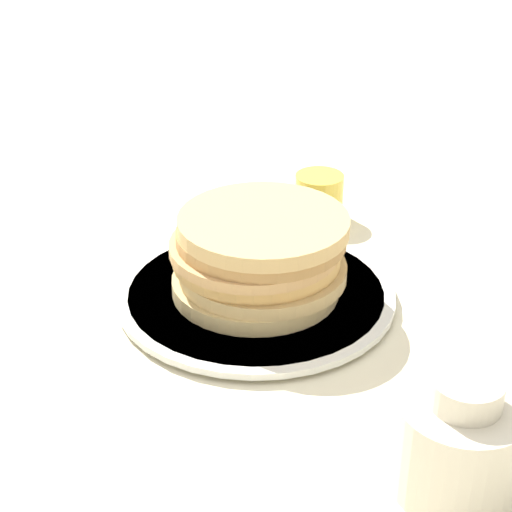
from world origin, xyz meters
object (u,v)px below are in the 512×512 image
cream_jug (459,442)px  plate (256,295)px  pancake_stack (259,254)px  juice_glass (319,196)px

cream_jug → plate: bearing=-14.1°
plate → pancake_stack: size_ratio=1.58×
pancake_stack → juice_glass: bearing=-64.5°
plate → pancake_stack: bearing=-98.3°
plate → cream_jug: 0.32m
plate → juice_glass: juice_glass is taller
plate → cream_jug: size_ratio=2.84×
pancake_stack → cream_jug: cream_jug is taller
pancake_stack → plate: bearing=81.7°
pancake_stack → cream_jug: size_ratio=1.79×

